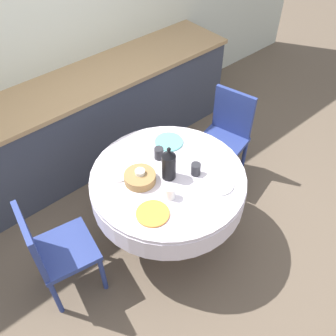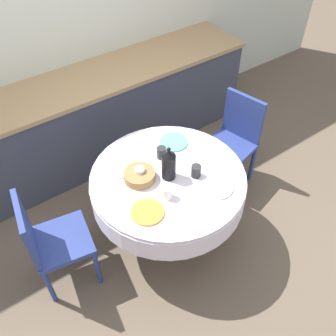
{
  "view_description": "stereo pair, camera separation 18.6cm",
  "coord_description": "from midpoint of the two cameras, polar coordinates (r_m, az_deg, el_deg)",
  "views": [
    {
      "loc": [
        -1.22,
        -1.4,
        2.69
      ],
      "look_at": [
        0.0,
        0.0,
        0.81
      ],
      "focal_mm": 40.0,
      "sensor_mm": 36.0,
      "label": 1
    },
    {
      "loc": [
        -1.07,
        -1.52,
        2.69
      ],
      "look_at": [
        0.0,
        0.0,
        0.81
      ],
      "focal_mm": 40.0,
      "sensor_mm": 36.0,
      "label": 2
    }
  ],
  "objects": [
    {
      "name": "cup_near_left",
      "position": [
        2.53,
        -1.79,
        -3.82
      ],
      "size": [
        0.07,
        0.07,
        0.09
      ],
      "primitive_type": "cylinder",
      "color": "white",
      "rests_on": "dining_table"
    },
    {
      "name": "chair_right",
      "position": [
        2.74,
        -19.06,
        -11.75
      ],
      "size": [
        0.46,
        0.46,
        0.88
      ],
      "rotation": [
        0.0,
        0.0,
        -1.74
      ],
      "color": "navy",
      "rests_on": "ground_plane"
    },
    {
      "name": "kitchen_counter",
      "position": [
        3.7,
        -14.37,
        6.48
      ],
      "size": [
        3.24,
        0.64,
        0.89
      ],
      "color": "#383D4C",
      "rests_on": "ground_plane"
    },
    {
      "name": "cup_near_right",
      "position": [
        2.68,
        2.27,
        -0.24
      ],
      "size": [
        0.07,
        0.07,
        0.09
      ],
      "primitive_type": "cylinder",
      "color": "#28282D",
      "rests_on": "dining_table"
    },
    {
      "name": "dining_table",
      "position": [
        2.79,
        -1.91,
        -3.07
      ],
      "size": [
        1.15,
        1.15,
        0.73
      ],
      "color": "tan",
      "rests_on": "ground_plane"
    },
    {
      "name": "coffee_carafe",
      "position": [
        2.61,
        -2.0,
        0.43
      ],
      "size": [
        0.1,
        0.1,
        0.28
      ],
      "color": "black",
      "rests_on": "dining_table"
    },
    {
      "name": "chair_left",
      "position": [
        3.43,
        7.23,
        5.18
      ],
      "size": [
        0.49,
        0.49,
        0.88
      ],
      "rotation": [
        0.0,
        0.0,
        -4.47
      ],
      "color": "navy",
      "rests_on": "ground_plane"
    },
    {
      "name": "plate_far_left",
      "position": [
        2.76,
        -9.44,
        -0.5
      ],
      "size": [
        0.22,
        0.22,
        0.01
      ],
      "primitive_type": "cylinder",
      "color": "white",
      "rests_on": "dining_table"
    },
    {
      "name": "cup_far_left",
      "position": [
        2.65,
        -6.26,
        -1.17
      ],
      "size": [
        0.07,
        0.07,
        0.09
      ],
      "primitive_type": "cylinder",
      "color": "white",
      "rests_on": "dining_table"
    },
    {
      "name": "cup_far_right",
      "position": [
        2.8,
        -3.3,
        2.2
      ],
      "size": [
        0.07,
        0.07,
        0.09
      ],
      "primitive_type": "cylinder",
      "color": "#28282D",
      "rests_on": "dining_table"
    },
    {
      "name": "wall_back",
      "position": [
        3.54,
        -19.87,
        19.76
      ],
      "size": [
        7.0,
        0.05,
        2.6
      ],
      "color": "beige",
      "rests_on": "ground_plane"
    },
    {
      "name": "plate_near_right",
      "position": [
        2.65,
        5.63,
        -2.47
      ],
      "size": [
        0.22,
        0.22,
        0.01
      ],
      "primitive_type": "cylinder",
      "color": "white",
      "rests_on": "dining_table"
    },
    {
      "name": "plate_near_left",
      "position": [
        2.47,
        -4.51,
        -7.02
      ],
      "size": [
        0.22,
        0.22,
        0.01
      ],
      "primitive_type": "cylinder",
      "color": "orange",
      "rests_on": "dining_table"
    },
    {
      "name": "bread_basket",
      "position": [
        2.66,
        -6.3,
        -1.55
      ],
      "size": [
        0.23,
        0.23,
        0.07
      ],
      "primitive_type": "cylinder",
      "color": "olive",
      "rests_on": "dining_table"
    },
    {
      "name": "plate_far_right",
      "position": [
        2.96,
        -1.68,
        3.94
      ],
      "size": [
        0.22,
        0.22,
        0.01
      ],
      "primitive_type": "cylinder",
      "color": "#60BCB7",
      "rests_on": "dining_table"
    },
    {
      "name": "ground_plane",
      "position": [
        3.27,
        -1.65,
        -10.05
      ],
      "size": [
        12.0,
        12.0,
        0.0
      ],
      "primitive_type": "plane",
      "color": "brown"
    }
  ]
}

